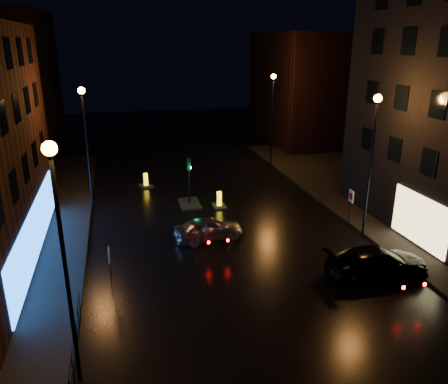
# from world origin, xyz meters

# --- Properties ---
(ground) EXTENTS (120.00, 120.00, 0.00)m
(ground) POSITION_xyz_m (0.00, 0.00, 0.00)
(ground) COLOR black
(ground) RESTS_ON ground
(pavement_right) EXTENTS (12.00, 44.00, 0.15)m
(pavement_right) POSITION_xyz_m (14.00, 8.00, 0.07)
(pavement_right) COLOR black
(pavement_right) RESTS_ON ground
(building_far_left) EXTENTS (8.00, 16.00, 14.00)m
(building_far_left) POSITION_xyz_m (-16.00, 35.00, 7.00)
(building_far_left) COLOR black
(building_far_left) RESTS_ON ground
(building_far_right) EXTENTS (8.00, 14.00, 12.00)m
(building_far_right) POSITION_xyz_m (15.00, 32.00, 6.00)
(building_far_right) COLOR black
(building_far_right) RESTS_ON ground
(street_lamp_lnear) EXTENTS (0.44, 0.44, 8.37)m
(street_lamp_lnear) POSITION_xyz_m (-7.80, -2.00, 5.56)
(street_lamp_lnear) COLOR black
(street_lamp_lnear) RESTS_ON ground
(street_lamp_lfar) EXTENTS (0.44, 0.44, 8.37)m
(street_lamp_lfar) POSITION_xyz_m (-7.80, 14.00, 5.56)
(street_lamp_lfar) COLOR black
(street_lamp_lfar) RESTS_ON ground
(street_lamp_rnear) EXTENTS (0.44, 0.44, 8.37)m
(street_lamp_rnear) POSITION_xyz_m (7.80, 6.00, 5.56)
(street_lamp_rnear) COLOR black
(street_lamp_rnear) RESTS_ON ground
(street_lamp_rfar) EXTENTS (0.44, 0.44, 8.37)m
(street_lamp_rfar) POSITION_xyz_m (7.80, 22.00, 5.56)
(street_lamp_rfar) COLOR black
(street_lamp_rfar) RESTS_ON ground
(traffic_signal) EXTENTS (1.40, 2.40, 3.45)m
(traffic_signal) POSITION_xyz_m (-1.20, 14.00, 0.50)
(traffic_signal) COLOR black
(traffic_signal) RESTS_ON ground
(guard_railing) EXTENTS (0.05, 6.04, 1.00)m
(guard_railing) POSITION_xyz_m (-8.00, -1.00, 0.74)
(guard_railing) COLOR black
(guard_railing) RESTS_ON ground
(silver_hatchback) EXTENTS (4.19, 2.09, 1.37)m
(silver_hatchback) POSITION_xyz_m (-1.11, 7.96, 0.69)
(silver_hatchback) COLOR #A9ABB0
(silver_hatchback) RESTS_ON ground
(dark_sedan) EXTENTS (5.21, 2.17, 1.50)m
(dark_sedan) POSITION_xyz_m (6.01, 1.75, 0.75)
(dark_sedan) COLOR black
(dark_sedan) RESTS_ON ground
(bollard_near) EXTENTS (0.87, 1.30, 1.13)m
(bollard_near) POSITION_xyz_m (0.74, 13.00, 0.25)
(bollard_near) COLOR black
(bollard_near) RESTS_ON ground
(bollard_far) EXTENTS (1.20, 1.46, 1.10)m
(bollard_far) POSITION_xyz_m (-3.90, 18.87, 0.24)
(bollard_far) COLOR black
(bollard_far) RESTS_ON ground
(road_sign_left) EXTENTS (0.07, 0.50, 2.08)m
(road_sign_left) POSITION_xyz_m (-6.69, 3.81, 1.56)
(road_sign_left) COLOR black
(road_sign_left) RESTS_ON ground
(road_sign_right) EXTENTS (0.11, 0.57, 2.36)m
(road_sign_right) POSITION_xyz_m (7.90, 7.79, 1.77)
(road_sign_right) COLOR black
(road_sign_right) RESTS_ON ground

